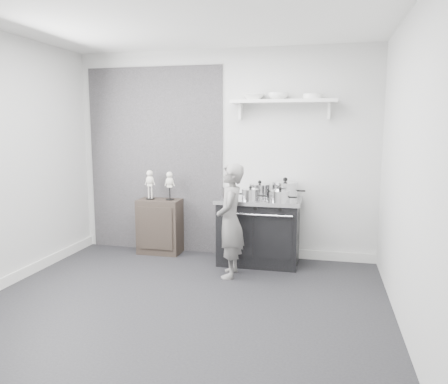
{
  "coord_description": "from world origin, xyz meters",
  "views": [
    {
      "loc": [
        1.33,
        -3.82,
        1.71
      ],
      "look_at": [
        0.22,
        0.95,
        0.97
      ],
      "focal_mm": 35.0,
      "sensor_mm": 36.0,
      "label": 1
    }
  ],
  "objects": [
    {
      "name": "pot_back_right",
      "position": [
        0.85,
        1.61,
        0.93
      ],
      "size": [
        0.42,
        0.33,
        0.26
      ],
      "color": "silver",
      "rests_on": "stove"
    },
    {
      "name": "room_shell",
      "position": [
        -0.09,
        0.15,
        1.64
      ],
      "size": [
        4.02,
        3.62,
        2.71
      ],
      "color": "#BCBBB9",
      "rests_on": "ground"
    },
    {
      "name": "pot_front_right",
      "position": [
        0.82,
        1.27,
        0.9
      ],
      "size": [
        0.32,
        0.23,
        0.18
      ],
      "color": "silver",
      "rests_on": "stove"
    },
    {
      "name": "wall_shelf",
      "position": [
        0.8,
        1.68,
        2.01
      ],
      "size": [
        1.3,
        0.26,
        0.24
      ],
      "color": "silver",
      "rests_on": "room_shell"
    },
    {
      "name": "pot_front_left",
      "position": [
        0.2,
        1.37,
        0.9
      ],
      "size": [
        0.29,
        0.2,
        0.18
      ],
      "color": "silver",
      "rests_on": "stove"
    },
    {
      "name": "bowl_small",
      "position": [
        0.74,
        1.67,
        2.08
      ],
      "size": [
        0.25,
        0.25,
        0.08
      ],
      "primitive_type": "imported",
      "color": "white",
      "rests_on": "wall_shelf"
    },
    {
      "name": "skeleton_full",
      "position": [
        -0.96,
        1.61,
        0.97
      ],
      "size": [
        0.13,
        0.08,
        0.45
      ],
      "primitive_type": null,
      "color": "beige",
      "rests_on": "side_cabinet"
    },
    {
      "name": "pot_front_center",
      "position": [
        0.46,
        1.3,
        0.9
      ],
      "size": [
        0.29,
        0.21,
        0.18
      ],
      "color": "silver",
      "rests_on": "stove"
    },
    {
      "name": "plate_stack",
      "position": [
        1.15,
        1.67,
        2.07
      ],
      "size": [
        0.24,
        0.24,
        0.06
      ],
      "primitive_type": "cylinder",
      "color": "white",
      "rests_on": "wall_shelf"
    },
    {
      "name": "skeleton_torso",
      "position": [
        -0.68,
        1.61,
        0.96
      ],
      "size": [
        0.12,
        0.08,
        0.44
      ],
      "primitive_type": null,
      "color": "beige",
      "rests_on": "side_cabinet"
    },
    {
      "name": "pot_back_left",
      "position": [
        0.53,
        1.62,
        0.91
      ],
      "size": [
        0.35,
        0.27,
        0.21
      ],
      "color": "silver",
      "rests_on": "stove"
    },
    {
      "name": "stove",
      "position": [
        0.55,
        1.48,
        0.42
      ],
      "size": [
        1.03,
        0.65,
        0.83
      ],
      "color": "black",
      "rests_on": "ground"
    },
    {
      "name": "child",
      "position": [
        0.3,
        0.91,
        0.65
      ],
      "size": [
        0.35,
        0.5,
        1.3
      ],
      "primitive_type": "imported",
      "rotation": [
        0.0,
        0.0,
        -1.48
      ],
      "color": "slate",
      "rests_on": "ground"
    },
    {
      "name": "side_cabinet",
      "position": [
        -0.83,
        1.61,
        0.37
      ],
      "size": [
        0.57,
        0.33,
        0.74
      ],
      "primitive_type": "cube",
      "color": "black",
      "rests_on": "ground"
    },
    {
      "name": "ground",
      "position": [
        0.0,
        0.0,
        0.0
      ],
      "size": [
        4.0,
        4.0,
        0.0
      ],
      "primitive_type": "plane",
      "color": "black",
      "rests_on": "ground"
    },
    {
      "name": "bowl_large",
      "position": [
        0.43,
        1.67,
        2.07
      ],
      "size": [
        0.28,
        0.28,
        0.07
      ],
      "primitive_type": "imported",
      "color": "white",
      "rests_on": "wall_shelf"
    }
  ]
}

